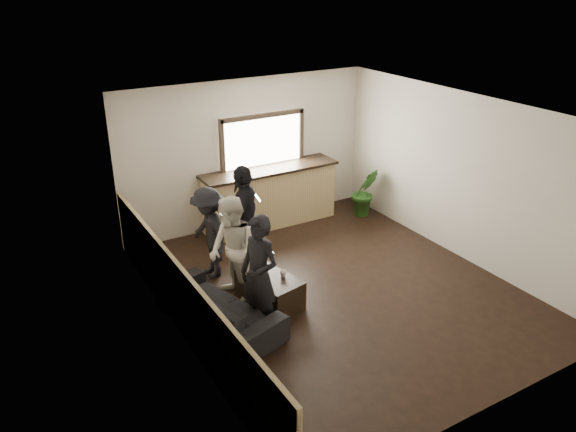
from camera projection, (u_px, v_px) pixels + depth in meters
ground at (336, 289)px, 8.75m from camera, size 5.00×6.00×0.01m
room_shell at (296, 212)px, 7.82m from camera, size 5.01×6.01×2.80m
bar_counter at (270, 193)px, 10.76m from camera, size 2.70×0.68×2.13m
sofa at (219, 306)px, 7.78m from camera, size 1.31×2.12×0.58m
coffee_table at (270, 289)px, 8.32m from camera, size 0.75×1.09×0.44m
cup_a at (259, 272)px, 8.25m from camera, size 0.17×0.17×0.10m
cup_b at (283, 274)px, 8.22m from camera, size 0.10×0.10×0.09m
potted_plant at (365, 192)px, 11.21m from camera, size 0.63×0.56×0.99m
person_a at (259, 275)px, 7.48m from camera, size 0.58×0.71×1.68m
person_b at (233, 251)px, 8.14m from camera, size 0.67×0.83×1.65m
person_c at (209, 233)px, 8.87m from camera, size 0.56×0.98×1.51m
person_d at (245, 220)px, 8.93m from camera, size 1.04×1.11×1.83m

